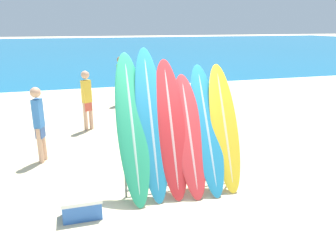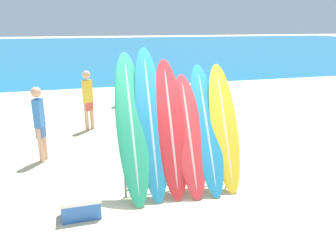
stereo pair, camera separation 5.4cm
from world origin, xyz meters
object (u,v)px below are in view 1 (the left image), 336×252
object	(u,v)px
person_near_water	(87,98)
cooler_box	(82,207)
surfboard_slot_1	(151,124)
surfboard_slot_5	(225,127)
surfboard_slot_3	(190,135)
person_far_left	(39,122)
surfboard_rack	(181,164)
surfboard_slot_0	(132,128)
surfboard_slot_2	(171,129)
surfboard_slot_4	(207,129)
person_mid_beach	(121,79)

from	to	relation	value
person_near_water	cooler_box	xyz separation A→B (m)	(-0.36, -4.50, -0.74)
surfboard_slot_1	person_near_water	bearing A→B (deg)	102.64
surfboard_slot_5	surfboard_slot_3	bearing A→B (deg)	-177.30
person_far_left	cooler_box	distance (m)	2.69
surfboard_rack	surfboard_slot_5	size ratio (longest dim) A/B	0.93
surfboard_slot_1	surfboard_slot_0	bearing A→B (deg)	-178.67
surfboard_slot_2	surfboard_slot_5	bearing A→B (deg)	-0.74
surfboard_slot_2	surfboard_slot_4	xyz separation A→B (m)	(0.67, 0.00, -0.06)
surfboard_rack	surfboard_slot_0	distance (m)	1.10
person_near_water	cooler_box	distance (m)	4.58
person_mid_beach	cooler_box	xyz separation A→B (m)	(-1.72, -7.27, -0.79)
surfboard_rack	cooler_box	xyz separation A→B (m)	(-1.75, -0.41, -0.34)
surfboard_slot_2	surfboard_slot_3	bearing A→B (deg)	-7.98
surfboard_slot_3	person_far_left	distance (m)	3.35
surfboard_slot_0	surfboard_slot_4	world-z (taller)	surfboard_slot_0
surfboard_slot_0	person_mid_beach	bearing A→B (deg)	83.19
person_far_left	cooler_box	xyz separation A→B (m)	(0.74, -2.48, -0.73)
surfboard_slot_1	person_far_left	xyz separation A→B (m)	(-1.99, 1.95, -0.36)
surfboard_slot_0	surfboard_slot_5	size ratio (longest dim) A/B	1.11
person_mid_beach	surfboard_slot_3	bearing A→B (deg)	-54.77
surfboard_slot_2	surfboard_slot_0	bearing A→B (deg)	176.44
surfboard_slot_1	surfboard_rack	bearing A→B (deg)	-12.69
surfboard_slot_0	person_near_water	world-z (taller)	surfboard_slot_0
surfboard_slot_0	cooler_box	size ratio (longest dim) A/B	3.99
surfboard_slot_2	person_mid_beach	bearing A→B (deg)	88.86
surfboard_slot_0	person_far_left	world-z (taller)	surfboard_slot_0
surfboard_slot_4	person_near_water	xyz separation A→B (m)	(-1.90, 4.03, -0.18)
surfboard_slot_5	person_far_left	size ratio (longest dim) A/B	1.33
surfboard_slot_4	person_near_water	size ratio (longest dim) A/B	1.30
surfboard_slot_2	cooler_box	size ratio (longest dim) A/B	3.79
surfboard_slot_1	surfboard_slot_5	xyz separation A→B (m)	(1.34, -0.06, -0.16)
surfboard_slot_0	surfboard_slot_5	distance (m)	1.68
surfboard_slot_4	surfboard_rack	bearing A→B (deg)	-173.05
surfboard_slot_4	person_far_left	xyz separation A→B (m)	(-3.00, 2.00, -0.19)
surfboard_rack	person_mid_beach	distance (m)	6.87
surfboard_rack	surfboard_slot_1	distance (m)	0.90
surfboard_slot_1	person_far_left	size ratio (longest dim) A/B	1.53
surfboard_slot_2	surfboard_slot_4	distance (m)	0.67
surfboard_slot_2	person_far_left	xyz separation A→B (m)	(-2.33, 2.00, -0.26)
surfboard_slot_1	cooler_box	size ratio (longest dim) A/B	4.12
surfboard_slot_3	cooler_box	world-z (taller)	surfboard_slot_3
person_near_water	cooler_box	size ratio (longest dim) A/B	2.75
surfboard_slot_0	cooler_box	world-z (taller)	surfboard_slot_0
surfboard_slot_3	person_mid_beach	size ratio (longest dim) A/B	1.15
surfboard_slot_1	surfboard_slot_2	size ratio (longest dim) A/B	1.08
surfboard_rack	surfboard_slot_0	size ratio (longest dim) A/B	0.83
surfboard_rack	person_mid_beach	bearing A→B (deg)	90.19
surfboard_slot_1	person_mid_beach	distance (m)	6.77
person_mid_beach	cooler_box	bearing A→B (deg)	-69.68
surfboard_slot_0	person_mid_beach	size ratio (longest dim) A/B	1.38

